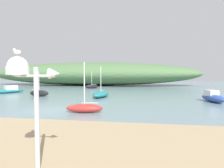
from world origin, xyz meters
The scene contains 10 objects.
ground_plane centered at (0.00, 0.00, 0.00)m, with size 120.00×120.00×0.00m, color gray.
distant_hill centered at (-5.70, 32.00, 2.70)m, with size 50.84×13.63×5.40m, color #517547.
mast_structure centered at (3.93, -8.84, 2.63)m, with size 1.41×0.56×2.92m.
seagull_on_radar centered at (3.76, -8.84, 3.24)m, with size 0.27×0.11×0.20m.
motorboat_by_sandbar centered at (-11.77, 11.30, 0.39)m, with size 3.40×4.37×1.05m.
sailboat_inner_mooring centered at (2.89, -0.39, 0.32)m, with size 2.65×1.14×3.49m.
sailboat_far_left centered at (-2.53, 21.60, 0.38)m, with size 2.49×1.83×3.19m.
motorboat_near_shore centered at (13.46, 6.51, 0.45)m, with size 1.92×3.59×1.11m.
sailboat_centre_water centered at (-5.35, 8.12, 0.39)m, with size 2.52×0.93×2.97m.
sailboat_mid_channel centered at (2.07, 8.56, 0.35)m, with size 1.85×3.96×3.54m.
Camera 1 is at (6.93, -13.36, 2.68)m, focal length 31.40 mm.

